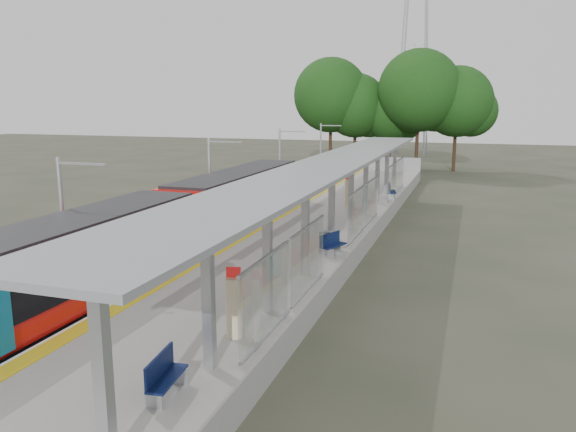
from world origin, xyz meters
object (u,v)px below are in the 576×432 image
object	(u,v)px
train	(175,225)
info_pillar_far	(348,194)
info_pillar_near	(234,307)
litter_bin	(325,242)
bench_mid	(332,244)
bench_far	(391,190)
bench_near	(164,374)

from	to	relation	value
train	info_pillar_far	world-z (taller)	train
info_pillar_near	info_pillar_far	xyz separation A→B (m)	(-1.20, 19.98, 0.02)
train	litter_bin	xyz separation A→B (m)	(6.43, 1.24, -0.57)
train	info_pillar_far	xyz separation A→B (m)	(5.11, 11.98, -0.17)
bench_mid	bench_far	distance (m)	15.12
bench_mid	info_pillar_near	world-z (taller)	info_pillar_near
bench_far	litter_bin	distance (m)	14.96
info_pillar_far	litter_bin	world-z (taller)	info_pillar_far
train	bench_mid	size ratio (longest dim) A/B	19.31
bench_near	bench_far	bearing A→B (deg)	81.33
info_pillar_near	litter_bin	bearing A→B (deg)	76.09
info_pillar_far	train	bearing A→B (deg)	-137.14
bench_far	info_pillar_far	world-z (taller)	info_pillar_far
info_pillar_near	bench_mid	bearing A→B (deg)	73.73
bench_far	bench_mid	bearing A→B (deg)	-102.56
bench_near	bench_mid	distance (m)	12.47
info_pillar_near	train	bearing A→B (deg)	115.10
litter_bin	bench_mid	bearing A→B (deg)	-24.99
bench_far	info_pillar_near	size ratio (longest dim) A/B	0.81
bench_mid	litter_bin	world-z (taller)	litter_bin
bench_near	bench_mid	size ratio (longest dim) A/B	1.00
bench_near	info_pillar_far	world-z (taller)	info_pillar_far
info_pillar_far	info_pillar_near	bearing A→B (deg)	-110.61
bench_mid	bench_far	xyz separation A→B (m)	(0.31, 15.12, 0.06)
train	bench_far	size ratio (longest dim) A/B	17.15
bench_mid	litter_bin	bearing A→B (deg)	176.68
bench_near	bench_mid	bearing A→B (deg)	80.29
info_pillar_far	litter_bin	size ratio (longest dim) A/B	2.09
bench_mid	litter_bin	distance (m)	0.41
info_pillar_far	litter_bin	xyz separation A→B (m)	(1.32, -10.75, -0.39)
train	bench_near	size ratio (longest dim) A/B	19.33
bench_near	litter_bin	xyz separation A→B (m)	(0.30, 12.62, -0.02)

